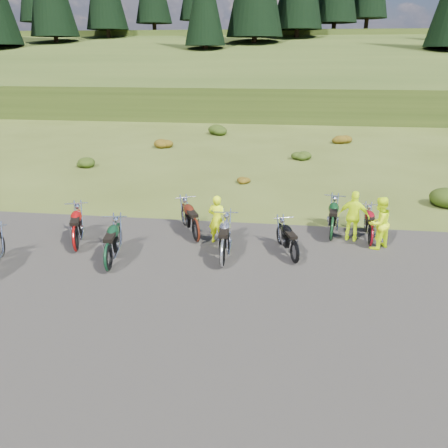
# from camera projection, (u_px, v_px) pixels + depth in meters

# --- Properties ---
(ground) EXTENTS (300.00, 300.00, 0.00)m
(ground) POSITION_uv_depth(u_px,v_px,m) (226.00, 275.00, 12.08)
(ground) COLOR #3C4818
(ground) RESTS_ON ground
(gravel_pad) EXTENTS (20.00, 12.00, 0.04)m
(gravel_pad) POSITION_uv_depth(u_px,v_px,m) (216.00, 316.00, 10.23)
(gravel_pad) COLOR black
(gravel_pad) RESTS_ON ground
(hill_slope) EXTENTS (300.00, 45.97, 9.37)m
(hill_slope) POSITION_uv_depth(u_px,v_px,m) (272.00, 99.00, 58.22)
(hill_slope) COLOR #2D3E14
(hill_slope) RESTS_ON ground
(hill_plateau) EXTENTS (300.00, 90.00, 9.17)m
(hill_plateau) POSITION_uv_depth(u_px,v_px,m) (278.00, 76.00, 113.58)
(hill_plateau) COLOR #2D3E14
(hill_plateau) RESTS_ON ground
(shrub_1) EXTENTS (1.03, 1.03, 0.61)m
(shrub_1) POSITION_uv_depth(u_px,v_px,m) (85.00, 161.00, 23.48)
(shrub_1) COLOR black
(shrub_1) RESTS_ON ground
(shrub_2) EXTENTS (1.30, 1.30, 0.77)m
(shrub_2) POSITION_uv_depth(u_px,v_px,m) (162.00, 142.00, 27.99)
(shrub_2) COLOR brown
(shrub_2) RESTS_ON ground
(shrub_3) EXTENTS (1.56, 1.56, 0.92)m
(shrub_3) POSITION_uv_depth(u_px,v_px,m) (219.00, 129.00, 32.51)
(shrub_3) COLOR black
(shrub_3) RESTS_ON ground
(shrub_4) EXTENTS (0.77, 0.77, 0.45)m
(shrub_4) POSITION_uv_depth(u_px,v_px,m) (242.00, 178.00, 20.53)
(shrub_4) COLOR brown
(shrub_4) RESTS_ON ground
(shrub_5) EXTENTS (1.03, 1.03, 0.61)m
(shrub_5) POSITION_uv_depth(u_px,v_px,m) (301.00, 154.00, 25.05)
(shrub_5) COLOR black
(shrub_5) RESTS_ON ground
(shrub_6) EXTENTS (1.30, 1.30, 0.77)m
(shrub_6) POSITION_uv_depth(u_px,v_px,m) (341.00, 137.00, 29.56)
(shrub_6) COLOR brown
(shrub_6) RESTS_ON ground
(motorcycle_1) EXTENTS (1.45, 2.36, 1.17)m
(motorcycle_1) POSITION_uv_depth(u_px,v_px,m) (77.00, 252.00, 13.52)
(motorcycle_1) COLOR #950B0A
(motorcycle_1) RESTS_ON ground
(motorcycle_2) EXTENTS (1.12, 2.36, 1.19)m
(motorcycle_2) POSITION_uv_depth(u_px,v_px,m) (109.00, 271.00, 12.31)
(motorcycle_2) COLOR black
(motorcycle_2) RESTS_ON ground
(motorcycle_3) EXTENTS (0.89, 2.37, 1.22)m
(motorcycle_3) POSITION_uv_depth(u_px,v_px,m) (222.00, 267.00, 12.55)
(motorcycle_3) COLOR #B2B1B7
(motorcycle_3) RESTS_ON ground
(motorcycle_4) EXTENTS (1.65, 2.32, 1.16)m
(motorcycle_4) POSITION_uv_depth(u_px,v_px,m) (196.00, 242.00, 14.20)
(motorcycle_4) COLOR #4B180C
(motorcycle_4) RESTS_ON ground
(motorcycle_5) EXTENTS (1.25, 2.07, 1.03)m
(motorcycle_5) POSITION_uv_depth(u_px,v_px,m) (294.00, 263.00, 12.77)
(motorcycle_5) COLOR black
(motorcycle_5) RESTS_ON ground
(motorcycle_6) EXTENTS (0.82, 2.04, 1.04)m
(motorcycle_6) POSITION_uv_depth(u_px,v_px,m) (369.00, 246.00, 13.89)
(motorcycle_6) COLOR maroon
(motorcycle_6) RESTS_ON ground
(motorcycle_7) EXTENTS (1.04, 2.33, 1.18)m
(motorcycle_7) POSITION_uv_depth(u_px,v_px,m) (331.00, 241.00, 14.30)
(motorcycle_7) COLOR #0E3316
(motorcycle_7) RESTS_ON ground
(person_middle) EXTENTS (0.63, 0.47, 1.58)m
(person_middle) POSITION_uv_depth(u_px,v_px,m) (217.00, 220.00, 13.84)
(person_middle) COLOR #DBFB0D
(person_middle) RESTS_ON ground
(person_right_a) EXTENTS (1.03, 1.00, 1.66)m
(person_right_a) POSITION_uv_depth(u_px,v_px,m) (379.00, 224.00, 13.43)
(person_right_a) COLOR #DBFB0D
(person_right_a) RESTS_ON ground
(person_right_b) EXTENTS (1.04, 0.62, 1.66)m
(person_right_b) POSITION_uv_depth(u_px,v_px,m) (354.00, 217.00, 13.99)
(person_right_b) COLOR #DBFB0D
(person_right_b) RESTS_ON ground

